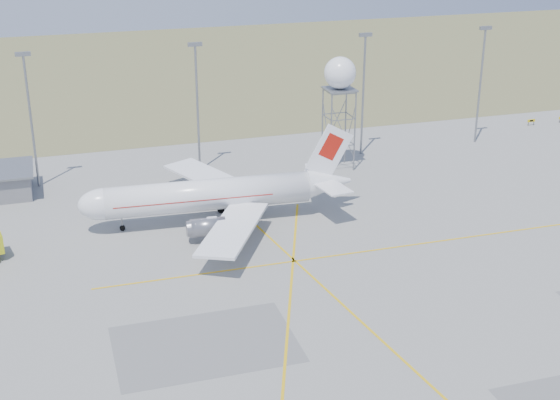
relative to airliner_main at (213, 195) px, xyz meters
name	(u,v)px	position (x,y,z in m)	size (l,w,h in m)	color
ground	(458,395)	(12.48, -44.73, -3.90)	(400.00, 400.00, 0.00)	gray
grass_strip	(179,70)	(12.48, 95.27, -3.88)	(400.00, 120.00, 0.03)	#565F34
mast_a	(30,109)	(-22.52, 21.27, 8.17)	(2.20, 0.50, 20.50)	gray
mast_b	(197,97)	(2.48, 21.27, 8.17)	(2.20, 0.50, 20.50)	gray
mast_c	(364,84)	(30.48, 21.27, 8.17)	(2.20, 0.50, 20.50)	gray
mast_d	(481,75)	(52.48, 21.27, 8.17)	(2.20, 0.50, 20.50)	gray
taxi_sign_near	(531,121)	(68.08, 27.27, -3.01)	(1.60, 0.17, 1.20)	black
airliner_main	(213,195)	(0.00, 0.00, 0.00)	(37.42, 36.32, 12.72)	white
radar_tower	(339,107)	(24.05, 15.70, 6.25)	(5.00, 5.00, 18.09)	gray
baggage_tug	(103,199)	(-13.82, 11.47, -3.29)	(2.45, 2.36, 1.60)	red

